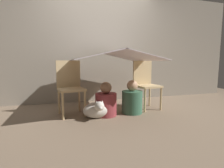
# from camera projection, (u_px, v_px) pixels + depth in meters

# --- Properties ---
(ground_plane) EXTENTS (8.80, 8.80, 0.00)m
(ground_plane) POSITION_uv_depth(u_px,v_px,m) (113.00, 113.00, 3.09)
(ground_plane) COLOR #7A6651
(wall_back) EXTENTS (7.00, 0.05, 2.50)m
(wall_back) POSITION_uv_depth(u_px,v_px,m) (99.00, 46.00, 3.97)
(wall_back) COLOR gray
(wall_back) RESTS_ON ground_plane
(chair_left) EXTENTS (0.47, 0.47, 0.92)m
(chair_left) POSITION_uv_depth(u_px,v_px,m) (70.00, 85.00, 2.96)
(chair_left) COLOR #D1B27F
(chair_left) RESTS_ON ground_plane
(chair_right) EXTENTS (0.46, 0.46, 0.92)m
(chair_right) POSITION_uv_depth(u_px,v_px,m) (145.00, 82.00, 3.36)
(chair_right) COLOR #D1B27F
(chair_right) RESTS_ON ground_plane
(sheet_canopy) EXTENTS (1.41, 1.44, 0.17)m
(sheet_canopy) POSITION_uv_depth(u_px,v_px,m) (112.00, 56.00, 3.03)
(sheet_canopy) COLOR silver
(person_front) EXTENTS (0.36, 0.36, 0.57)m
(person_front) POSITION_uv_depth(u_px,v_px,m) (106.00, 102.00, 2.91)
(person_front) COLOR maroon
(person_front) RESTS_ON ground_plane
(person_second) EXTENTS (0.36, 0.36, 0.58)m
(person_second) POSITION_uv_depth(u_px,v_px,m) (132.00, 100.00, 3.06)
(person_second) COLOR #38664C
(person_second) RESTS_ON ground_plane
(dog) EXTENTS (0.46, 0.40, 0.32)m
(dog) POSITION_uv_depth(u_px,v_px,m) (97.00, 110.00, 2.78)
(dog) COLOR silver
(dog) RESTS_ON ground_plane
(floor_cushion) EXTENTS (0.35, 0.28, 0.10)m
(floor_cushion) POSITION_uv_depth(u_px,v_px,m) (95.00, 108.00, 3.19)
(floor_cushion) COLOR #CC664C
(floor_cushion) RESTS_ON ground_plane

